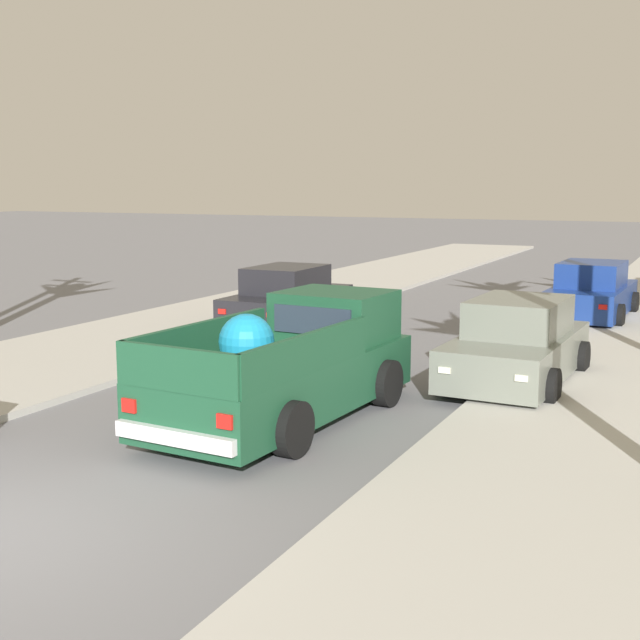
{
  "coord_description": "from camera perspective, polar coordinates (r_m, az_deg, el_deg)",
  "views": [
    {
      "loc": [
        6.52,
        -5.78,
        3.53
      ],
      "look_at": [
        0.3,
        7.22,
        1.2
      ],
      "focal_mm": 47.08,
      "sensor_mm": 36.0,
      "label": 1
    }
  ],
  "objects": [
    {
      "name": "sidewalk_left",
      "position": [
        21.66,
        -8.05,
        -0.13
      ],
      "size": [
        4.68,
        60.0,
        0.12
      ],
      "primitive_type": "cube",
      "color": "#B2AFA8",
      "rests_on": "ground"
    },
    {
      "name": "car_left_mid",
      "position": [
        20.92,
        -2.22,
        1.44
      ],
      "size": [
        2.07,
        4.28,
        1.54
      ],
      "color": "black",
      "rests_on": "ground"
    },
    {
      "name": "curb_left",
      "position": [
        21.17,
        -5.93,
        -0.33
      ],
      "size": [
        0.16,
        60.0,
        0.1
      ],
      "primitive_type": "cube",
      "color": "silver",
      "rests_on": "ground"
    },
    {
      "name": "pickup_truck",
      "position": [
        12.75,
        -1.96,
        -3.2
      ],
      "size": [
        2.45,
        5.32,
        1.8
      ],
      "color": "#19472D",
      "rests_on": "ground"
    },
    {
      "name": "curb_right",
      "position": [
        18.24,
        18.52,
        -2.3
      ],
      "size": [
        0.16,
        60.0,
        0.1
      ],
      "primitive_type": "cube",
      "color": "silver",
      "rests_on": "ground"
    },
    {
      "name": "car_right_near",
      "position": [
        15.34,
        13.26,
        -1.65
      ],
      "size": [
        2.13,
        4.31,
        1.54
      ],
      "color": "slate",
      "rests_on": "ground"
    },
    {
      "name": "car_right_mid",
      "position": [
        23.24,
        17.97,
        1.77
      ],
      "size": [
        2.14,
        4.31,
        1.54
      ],
      "color": "navy",
      "rests_on": "ground"
    }
  ]
}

